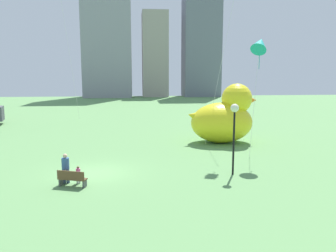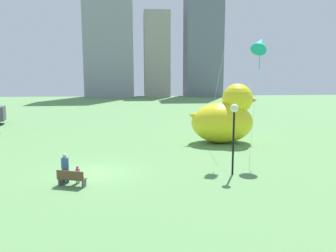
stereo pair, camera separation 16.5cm
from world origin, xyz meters
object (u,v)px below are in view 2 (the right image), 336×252
at_px(giant_inflatable_duck, 225,118).
at_px(kite_teal, 260,44).
at_px(park_bench, 71,178).
at_px(person_adult, 65,167).
at_px(lamppost, 234,119).
at_px(person_child, 78,174).

distance_m(giant_inflatable_duck, kite_teal, 7.94).
distance_m(park_bench, person_adult, 0.91).
relative_size(giant_inflatable_duck, lamppost, 1.46).
relative_size(park_bench, giant_inflatable_duck, 0.26).
relative_size(person_adult, kite_teal, 0.19).
bearing_deg(person_child, person_adult, 171.45).
xyz_separation_m(person_adult, giant_inflatable_duck, (11.59, 10.04, 1.27)).
distance_m(person_adult, lamppost, 9.96).
height_order(park_bench, giant_inflatable_duck, giant_inflatable_duck).
distance_m(lamppost, kite_teal, 6.79).
distance_m(person_child, giant_inflatable_duck, 14.98).
relative_size(park_bench, person_child, 1.67).
bearing_deg(lamppost, kite_teal, 54.44).
bearing_deg(lamppost, person_child, -175.06).
relative_size(person_child, giant_inflatable_duck, 0.16).
relative_size(person_child, kite_teal, 0.11).
relative_size(person_adult, giant_inflatable_duck, 0.27).
distance_m(park_bench, kite_teal, 15.20).
relative_size(park_bench, person_adult, 0.97).
height_order(lamppost, kite_teal, kite_teal).
xyz_separation_m(park_bench, lamppost, (9.20, 1.33, 2.87)).
xyz_separation_m(park_bench, kite_teal, (12.08, 5.36, 7.51)).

